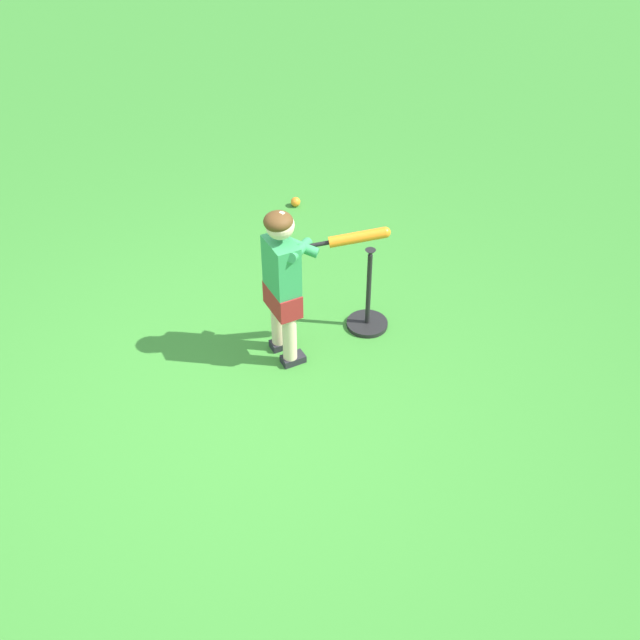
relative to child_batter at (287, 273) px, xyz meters
The scene contains 4 objects.
ground_plane 0.86m from the child_batter, 10.80° to the left, with size 40.00×40.00×0.00m, color #38842D.
child_batter is the anchor object (origin of this frame).
play_ball_center_lawn 1.95m from the child_batter, 140.06° to the right, with size 0.08×0.08×0.08m, color orange.
batting_tee 0.81m from the child_batter, 159.40° to the left, with size 0.28×0.28×0.62m.
Camera 1 is at (2.36, 2.59, 3.51)m, focal length 45.57 mm.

